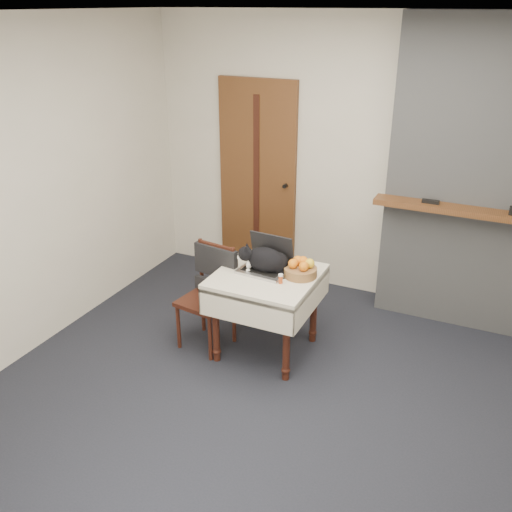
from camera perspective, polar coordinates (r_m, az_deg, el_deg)
The scene contains 12 objects.
ground at distance 4.21m, azimuth 3.71°, elevation -15.03°, with size 4.50×4.50×0.00m, color black.
room_shell at distance 3.81m, azimuth 7.05°, elevation 10.42°, with size 4.52×4.01×2.61m.
door at distance 5.79m, azimuth 0.16°, elevation 7.55°, with size 0.82×0.10×2.00m.
chimney at distance 5.10m, azimuth 21.61°, elevation 6.99°, with size 1.62×0.48×2.60m.
side_table at distance 4.51m, azimuth 1.06°, elevation -3.13°, with size 0.78×0.78×0.70m.
laptop at distance 4.52m, azimuth 1.06°, elevation -0.55°, with size 0.39×0.34×0.28m.
cat at distance 4.46m, azimuth 1.07°, elevation -0.44°, with size 0.49×0.29×0.23m.
cream_jar at distance 4.59m, azimuth -2.33°, elevation -0.64°, with size 0.06×0.06×0.06m, color white.
pill_bottle at distance 4.31m, azimuth 2.48°, elevation -2.27°, with size 0.04×0.04×0.08m.
fruit_basket at distance 4.42m, azimuth 4.49°, elevation -1.31°, with size 0.26×0.26×0.15m.
desk_clutter at distance 4.44m, azimuth 2.78°, elevation -1.93°, with size 0.14×0.02×0.01m, color black.
chair at distance 4.69m, azimuth -4.46°, elevation -2.57°, with size 0.44×0.44×0.87m.
Camera 1 is at (1.14, -3.06, 2.66)m, focal length 40.00 mm.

